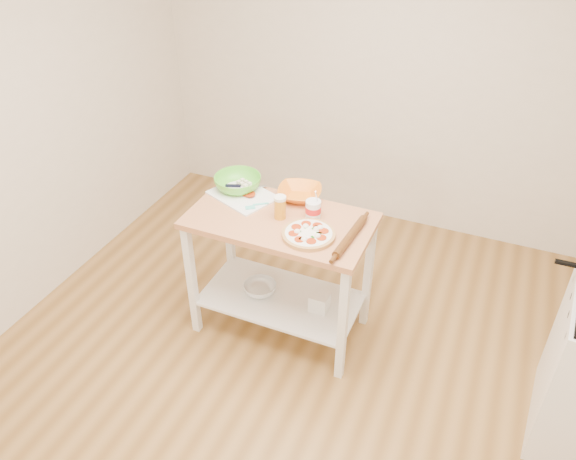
# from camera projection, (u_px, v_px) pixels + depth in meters

# --- Properties ---
(room_shell) EXTENTS (4.04, 4.54, 2.74)m
(room_shell) POSITION_uv_depth(u_px,v_px,m) (280.00, 217.00, 2.61)
(room_shell) COLOR olive
(room_shell) RESTS_ON ground
(prep_island) EXTENTS (1.13, 0.62, 0.90)m
(prep_island) POSITION_uv_depth(u_px,v_px,m) (280.00, 251.00, 3.55)
(prep_island) COLOR #C27E4F
(prep_island) RESTS_ON ground
(pizza) EXTENTS (0.31, 0.31, 0.05)m
(pizza) POSITION_uv_depth(u_px,v_px,m) (309.00, 234.00, 3.24)
(pizza) COLOR tan
(pizza) RESTS_ON prep_island
(cutting_board) EXTENTS (0.48, 0.43, 0.04)m
(cutting_board) POSITION_uv_depth(u_px,v_px,m) (243.00, 195.00, 3.62)
(cutting_board) COLOR white
(cutting_board) RESTS_ON prep_island
(spatula) EXTENTS (0.12, 0.13, 0.01)m
(spatula) POSITION_uv_depth(u_px,v_px,m) (256.00, 206.00, 3.49)
(spatula) COLOR #51D4C1
(spatula) RESTS_ON cutting_board
(knife) EXTENTS (0.26, 0.12, 0.01)m
(knife) POSITION_uv_depth(u_px,v_px,m) (240.00, 186.00, 3.69)
(knife) COLOR silver
(knife) RESTS_ON cutting_board
(orange_bowl) EXTENTS (0.33, 0.33, 0.07)m
(orange_bowl) POSITION_uv_depth(u_px,v_px,m) (300.00, 193.00, 3.58)
(orange_bowl) COLOR orange
(orange_bowl) RESTS_ON prep_island
(green_bowl) EXTENTS (0.32, 0.32, 0.10)m
(green_bowl) POSITION_uv_depth(u_px,v_px,m) (238.00, 183.00, 3.66)
(green_bowl) COLOR #58C533
(green_bowl) RESTS_ON prep_island
(beer_pint) EXTENTS (0.07, 0.07, 0.15)m
(beer_pint) POSITION_uv_depth(u_px,v_px,m) (280.00, 207.00, 3.37)
(beer_pint) COLOR orange
(beer_pint) RESTS_ON prep_island
(yogurt_tub) EXTENTS (0.10, 0.10, 0.20)m
(yogurt_tub) POSITION_uv_depth(u_px,v_px,m) (313.00, 209.00, 3.38)
(yogurt_tub) COLOR white
(yogurt_tub) RESTS_ON prep_island
(rolling_pin) EXTENTS (0.08, 0.41, 0.05)m
(rolling_pin) POSITION_uv_depth(u_px,v_px,m) (350.00, 237.00, 3.21)
(rolling_pin) COLOR #583214
(rolling_pin) RESTS_ON prep_island
(shelf_glass_bowl) EXTENTS (0.24, 0.24, 0.07)m
(shelf_glass_bowl) POSITION_uv_depth(u_px,v_px,m) (260.00, 288.00, 3.80)
(shelf_glass_bowl) COLOR silver
(shelf_glass_bowl) RESTS_ON prep_island
(shelf_bin) EXTENTS (0.12, 0.12, 0.12)m
(shelf_bin) POSITION_uv_depth(u_px,v_px,m) (320.00, 302.00, 3.65)
(shelf_bin) COLOR white
(shelf_bin) RESTS_ON prep_island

